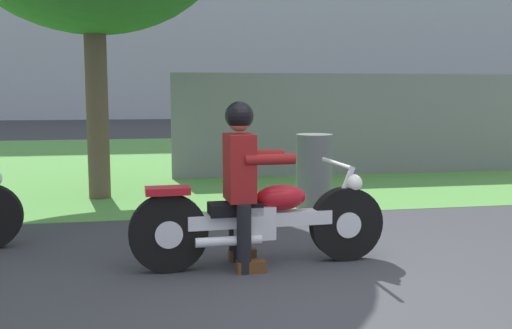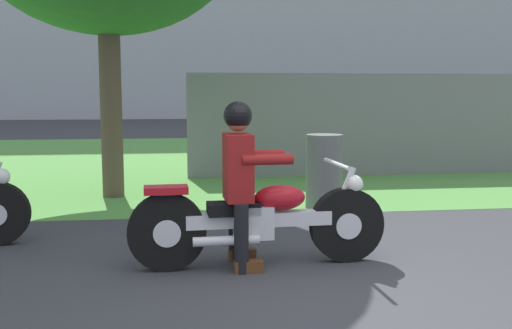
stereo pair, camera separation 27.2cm
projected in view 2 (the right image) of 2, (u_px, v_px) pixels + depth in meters
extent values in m
plane|color=#38383D|center=(341.00, 307.00, 4.08)|extent=(120.00, 120.00, 0.00)
cube|color=#549342|center=(229.00, 159.00, 13.02)|extent=(60.00, 12.00, 0.01)
cylinder|color=black|center=(347.00, 225.00, 5.16)|extent=(0.66, 0.15, 0.65)
cylinder|color=silver|center=(347.00, 225.00, 5.16)|extent=(0.23, 0.15, 0.23)
cylinder|color=black|center=(167.00, 232.00, 4.89)|extent=(0.66, 0.15, 0.65)
cylinder|color=silver|center=(167.00, 232.00, 4.89)|extent=(0.23, 0.15, 0.23)
cube|color=silver|center=(259.00, 219.00, 5.01)|extent=(1.25, 0.19, 0.12)
cube|color=silver|center=(253.00, 222.00, 5.01)|extent=(0.33, 0.25, 0.28)
ellipsoid|color=#B2141E|center=(280.00, 198.00, 5.02)|extent=(0.45, 0.26, 0.22)
cube|color=black|center=(233.00, 208.00, 4.96)|extent=(0.45, 0.26, 0.10)
cube|color=#B2141E|center=(166.00, 190.00, 4.85)|extent=(0.37, 0.21, 0.06)
cylinder|color=silver|center=(342.00, 197.00, 5.12)|extent=(0.25, 0.06, 0.53)
cylinder|color=silver|center=(337.00, 164.00, 5.07)|extent=(0.06, 0.66, 0.04)
sphere|color=white|center=(354.00, 184.00, 5.12)|extent=(0.16, 0.16, 0.16)
cylinder|color=silver|center=(226.00, 241.00, 4.84)|extent=(0.55, 0.10, 0.08)
cylinder|color=black|center=(235.00, 229.00, 5.17)|extent=(0.12, 0.12, 0.58)
cube|color=#593319|center=(242.00, 255.00, 5.21)|extent=(0.24, 0.11, 0.10)
cylinder|color=black|center=(241.00, 239.00, 4.82)|extent=(0.12, 0.12, 0.58)
cube|color=#593319|center=(249.00, 266.00, 4.86)|extent=(0.24, 0.11, 0.10)
cube|color=maroon|center=(238.00, 167.00, 4.93)|extent=(0.24, 0.39, 0.56)
cylinder|color=maroon|center=(260.00, 155.00, 5.12)|extent=(0.42, 0.11, 0.09)
cylinder|color=maroon|center=(268.00, 159.00, 4.79)|extent=(0.42, 0.11, 0.09)
sphere|color=#996B4C|center=(238.00, 119.00, 4.88)|extent=(0.20, 0.20, 0.20)
sphere|color=black|center=(238.00, 116.00, 4.88)|extent=(0.24, 0.24, 0.24)
sphere|color=white|center=(2.00, 177.00, 5.68)|extent=(0.16, 0.16, 0.16)
cylinder|color=brown|center=(111.00, 110.00, 8.24)|extent=(0.30, 0.30, 2.44)
cylinder|color=#595E5B|center=(324.00, 172.00, 7.49)|extent=(0.46, 0.46, 0.95)
cube|color=slate|center=(385.00, 125.00, 10.46)|extent=(7.00, 0.06, 1.80)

